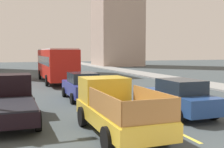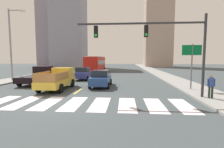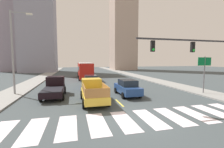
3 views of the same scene
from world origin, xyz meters
name	(u,v)px [view 2 (image 2 of 3)]	position (x,y,z in m)	size (l,w,h in m)	color
ground_plane	(61,103)	(0.00, 0.00, 0.00)	(160.00, 160.00, 0.00)	#3D474A
sidewalk_right	(164,75)	(10.70, 18.00, 0.07)	(3.18, 110.00, 0.15)	gray
sidewalk_left	(41,75)	(-10.70, 18.00, 0.07)	(3.18, 110.00, 0.15)	gray
crosswalk_stripe_3	(23,102)	(-2.58, 0.00, 0.00)	(1.09, 3.44, 0.01)	silver
crosswalk_stripe_4	(48,103)	(-0.86, 0.00, 0.00)	(1.09, 3.44, 0.01)	silver
crosswalk_stripe_5	(74,103)	(0.86, 0.00, 0.00)	(1.09, 3.44, 0.01)	silver
crosswalk_stripe_6	(100,104)	(2.58, 0.00, 0.00)	(1.09, 3.44, 0.01)	silver
crosswalk_stripe_7	(127,104)	(4.31, 0.00, 0.00)	(1.09, 3.44, 0.01)	silver
crosswalk_stripe_8	(155,105)	(6.03, 0.00, 0.00)	(1.09, 3.44, 0.01)	silver
crosswalk_stripe_9	(183,106)	(7.75, 0.00, 0.00)	(1.09, 3.44, 0.01)	silver
lane_dash_0	(78,91)	(0.00, 4.00, 0.00)	(0.16, 2.40, 0.01)	yellow
lane_dash_1	(90,83)	(0.00, 9.00, 0.00)	(0.16, 2.40, 0.01)	yellow
lane_dash_2	(97,78)	(0.00, 14.00, 0.00)	(0.16, 2.40, 0.01)	yellow
lane_dash_3	(102,75)	(0.00, 19.00, 0.00)	(0.16, 2.40, 0.01)	yellow
lane_dash_4	(105,73)	(0.00, 24.00, 0.00)	(0.16, 2.40, 0.01)	yellow
lane_dash_5	(107,71)	(0.00, 29.00, 0.00)	(0.16, 2.40, 0.01)	yellow
lane_dash_6	(109,69)	(0.00, 34.00, 0.00)	(0.16, 2.40, 0.01)	yellow
lane_dash_7	(111,68)	(0.00, 39.00, 0.00)	(0.16, 2.40, 0.01)	yellow
pickup_stakebed	(59,79)	(-2.20, 5.12, 0.94)	(2.18, 5.20, 1.96)	gold
pickup_dark	(38,76)	(-5.90, 8.21, 0.92)	(2.18, 5.20, 1.96)	black
city_bus	(96,63)	(-1.72, 23.03, 1.95)	(2.72, 10.80, 3.32)	red
sedan_near_right	(101,78)	(1.68, 6.61, 0.86)	(2.02, 4.40, 1.72)	navy
sedan_far	(83,73)	(-1.65, 12.42, 0.86)	(2.02, 4.40, 1.72)	navy
traffic_signal_gantry	(162,40)	(6.78, 1.93, 4.21)	(9.14, 0.27, 6.00)	#2D2D33
direction_sign_green	(192,57)	(10.10, 5.11, 3.03)	(1.70, 0.12, 4.20)	slate
streetlight_left	(12,42)	(-10.02, 9.72, 4.97)	(2.20, 0.28, 9.00)	gray
pedestrian_waiting	(211,84)	(10.11, 1.55, 1.12)	(0.53, 0.34, 1.64)	#202D20
tower_tall_centre	(158,7)	(15.71, 51.32, 21.06)	(9.18, 9.14, 42.12)	tan
block_mid_left	(69,21)	(-14.80, 45.94, 15.42)	(10.56, 9.31, 30.83)	#8C8DA0
block_mid_right	(51,24)	(-24.61, 53.76, 16.41)	(7.05, 10.53, 32.83)	#958A9C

